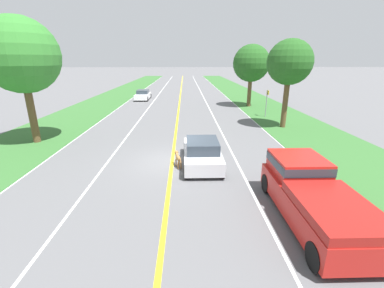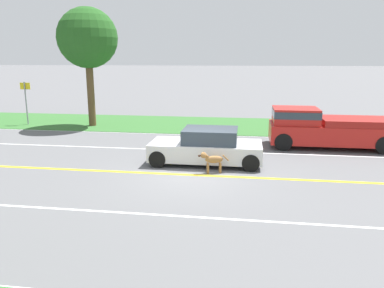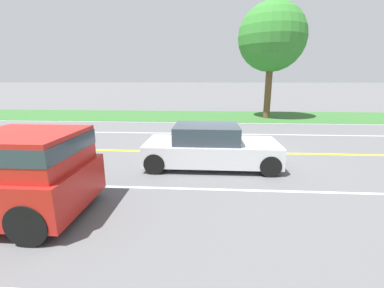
% 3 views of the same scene
% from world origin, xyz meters
% --- Properties ---
extents(ground_plane, '(400.00, 400.00, 0.00)m').
position_xyz_m(ground_plane, '(0.00, 0.00, 0.00)').
color(ground_plane, '#5B5B5E').
extents(centre_divider_line, '(0.18, 160.00, 0.01)m').
position_xyz_m(centre_divider_line, '(0.00, 0.00, 0.00)').
color(centre_divider_line, yellow).
rests_on(centre_divider_line, ground).
extents(lane_edge_line_right, '(0.14, 160.00, 0.01)m').
position_xyz_m(lane_edge_line_right, '(7.00, 0.00, 0.00)').
color(lane_edge_line_right, white).
rests_on(lane_edge_line_right, ground).
extents(lane_dash_same_dir, '(0.10, 160.00, 0.01)m').
position_xyz_m(lane_dash_same_dir, '(3.50, 0.00, 0.00)').
color(lane_dash_same_dir, white).
rests_on(lane_dash_same_dir, ground).
extents(lane_dash_oncoming, '(0.10, 160.00, 0.01)m').
position_xyz_m(lane_dash_oncoming, '(-3.50, 0.00, 0.00)').
color(lane_dash_oncoming, white).
rests_on(lane_dash_oncoming, ground).
extents(grass_verge_right, '(6.00, 160.00, 0.03)m').
position_xyz_m(grass_verge_right, '(10.00, 0.00, 0.01)').
color(grass_verge_right, '#33662D').
rests_on(grass_verge_right, ground).
extents(ego_car, '(1.91, 4.25, 1.37)m').
position_xyz_m(ego_car, '(1.60, -0.37, 0.64)').
color(ego_car, silver).
rests_on(ego_car, ground).
extents(dog, '(0.43, 1.09, 0.79)m').
position_xyz_m(dog, '(0.33, -0.68, 0.50)').
color(dog, olive).
rests_on(dog, ground).
extents(pickup_truck, '(2.11, 5.27, 1.78)m').
position_xyz_m(pickup_truck, '(5.04, -5.32, 0.91)').
color(pickup_truck, red).
rests_on(pickup_truck, ground).
extents(roadside_tree_right_near, '(3.44, 3.44, 6.83)m').
position_xyz_m(roadside_tree_right_near, '(8.74, 7.31, 5.06)').
color(roadside_tree_right_near, brown).
rests_on(roadside_tree_right_near, ground).
extents(street_sign, '(0.11, 0.64, 2.60)m').
position_xyz_m(street_sign, '(8.54, 11.37, 1.63)').
color(street_sign, gray).
rests_on(street_sign, ground).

